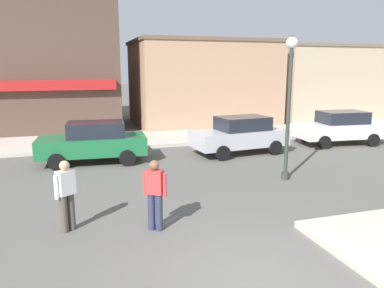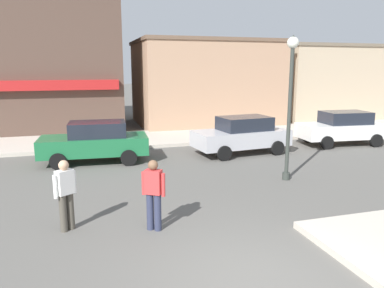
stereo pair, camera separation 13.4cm
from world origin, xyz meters
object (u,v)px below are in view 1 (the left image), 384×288
Objects in this scene: pedestrian_crossing_far at (66,194)px; pedestrian_crossing_near at (155,193)px; parked_car_third at (340,127)px; lamp_post at (290,88)px; parked_car_nearest at (93,142)px; parked_car_second at (240,134)px.

pedestrian_crossing_near is at bearing -16.09° from pedestrian_crossing_far.
lamp_post is at bearing -141.89° from parked_car_third.
parked_car_nearest is 6.79m from pedestrian_crossing_near.
parked_car_third is (11.29, 0.14, 0.00)m from parked_car_nearest.
pedestrian_crossing_far is (-12.16, -6.32, 0.06)m from parked_car_third.
lamp_post is at bearing 27.90° from pedestrian_crossing_near.
parked_car_second is at bearing 40.85° from pedestrian_crossing_far.
pedestrian_crossing_near is at bearing -127.72° from parked_car_second.
lamp_post is 4.46m from parked_car_second.
pedestrian_crossing_near reaches higher than parked_car_second.
parked_car_second is 2.59× the size of pedestrian_crossing_near.
parked_car_second is at bearing 87.61° from lamp_post.
pedestrian_crossing_near and pedestrian_crossing_far have the same top height.
pedestrian_crossing_far reaches higher than parked_car_third.
parked_car_nearest is 0.99× the size of parked_car_third.
parked_car_second is 2.59× the size of pedestrian_crossing_far.
parked_car_second is 8.17m from pedestrian_crossing_near.
parked_car_second is at bearing -2.40° from parked_car_nearest.
parked_car_third is 12.38m from pedestrian_crossing_near.
pedestrian_crossing_near is 1.00× the size of pedestrian_crossing_far.
pedestrian_crossing_far is at bearing -152.56° from parked_car_third.
pedestrian_crossing_far is (-0.88, -6.18, 0.06)m from parked_car_nearest.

